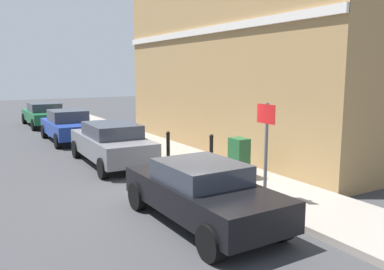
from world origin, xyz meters
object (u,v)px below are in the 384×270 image
car_blue (68,125)px  car_black (202,191)px  car_grey (111,143)px  bollard_near_cabinet (211,149)px  street_sign (266,137)px  utility_cabinet (239,160)px  bollard_far_kerb (168,146)px  car_green (44,114)px

car_blue → car_black: bearing=-179.7°
car_black → car_blue: 11.50m
car_grey → bollard_near_cabinet: size_ratio=4.32×
car_blue → street_sign: bearing=-170.7°
utility_cabinet → bollard_far_kerb: bearing=105.6°
car_blue → car_green: (0.04, 5.95, -0.03)m
car_blue → utility_cabinet: 9.77m
car_grey → bollard_far_kerb: bearing=-126.3°
car_black → utility_cabinet: (2.52, 2.06, -0.01)m
utility_cabinet → street_sign: bearing=-110.2°
car_black → bollard_near_cabinet: bearing=-36.9°
car_grey → street_sign: 6.27m
car_green → utility_cabinet: bearing=-171.3°
utility_cabinet → bollard_near_cabinet: bearing=86.4°
car_blue → bollard_far_kerb: (1.72, -6.59, -0.03)m
street_sign → bollard_near_cabinet: bearing=77.0°
utility_cabinet → street_sign: 2.29m
car_blue → utility_cabinet: size_ratio=3.60×
car_blue → bollard_far_kerb: size_ratio=3.98×
car_blue → bollard_near_cabinet: 8.29m
car_grey → car_blue: size_ratio=1.08×
car_black → car_grey: size_ratio=0.92×
bollard_near_cabinet → bollard_far_kerb: size_ratio=1.00×
utility_cabinet → bollard_near_cabinet: (0.10, 1.58, 0.02)m
street_sign → utility_cabinet: bearing=69.8°
bollard_far_kerb → street_sign: bearing=-89.0°
bollard_near_cabinet → utility_cabinet: bearing=-93.6°
bollard_far_kerb → car_blue: bearing=104.6°
car_green → bollard_far_kerb: bearing=-172.8°
car_grey → bollard_near_cabinet: 3.47m
bollard_near_cabinet → street_sign: 3.74m
utility_cabinet → street_sign: street_sign is taller
car_green → street_sign: 17.45m
car_blue → bollard_far_kerb: 6.82m
car_grey → bollard_near_cabinet: (2.45, -2.46, -0.05)m
car_blue → street_sign: street_sign is taller
car_grey → bollard_near_cabinet: bearing=-134.0°
car_black → car_blue: (0.01, 11.50, 0.04)m
car_black → utility_cabinet: size_ratio=3.58×
car_black → car_green: 17.46m
car_blue → bollard_near_cabinet: size_ratio=3.98×
car_blue → utility_cabinet: car_blue is taller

